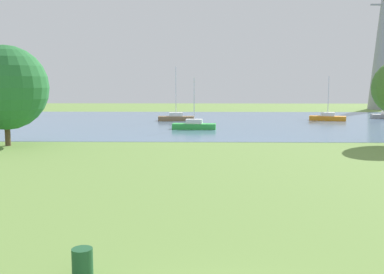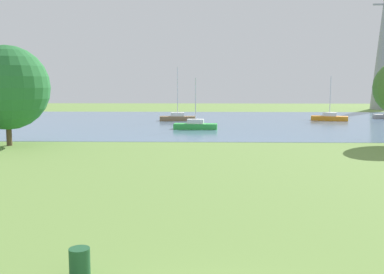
{
  "view_description": "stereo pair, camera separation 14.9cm",
  "coord_description": "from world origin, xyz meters",
  "px_view_note": "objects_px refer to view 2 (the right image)",
  "views": [
    {
      "loc": [
        -0.21,
        -8.56,
        5.18
      ],
      "look_at": [
        -0.73,
        15.62,
        2.22
      ],
      "focal_mm": 41.85,
      "sensor_mm": 36.0,
      "label": 1
    },
    {
      "loc": [
        -0.06,
        -8.56,
        5.18
      ],
      "look_at": [
        -0.73,
        15.62,
        2.22
      ],
      "focal_mm": 41.85,
      "sensor_mm": 36.0,
      "label": 2
    }
  ],
  "objects_px": {
    "sailboat_orange": "(329,117)",
    "tree_east_near": "(7,88)",
    "sailboat_green": "(196,125)",
    "litter_bin": "(80,263)",
    "sailboat_brown": "(178,117)"
  },
  "relations": [
    {
      "from": "litter_bin",
      "to": "tree_east_near",
      "type": "relative_size",
      "value": 0.1
    },
    {
      "from": "sailboat_brown",
      "to": "sailboat_green",
      "type": "height_order",
      "value": "sailboat_brown"
    },
    {
      "from": "sailboat_brown",
      "to": "sailboat_green",
      "type": "relative_size",
      "value": 1.28
    },
    {
      "from": "sailboat_brown",
      "to": "tree_east_near",
      "type": "bearing_deg",
      "value": -117.21
    },
    {
      "from": "tree_east_near",
      "to": "sailboat_orange",
      "type": "bearing_deg",
      "value": 37.15
    },
    {
      "from": "sailboat_green",
      "to": "sailboat_brown",
      "type": "bearing_deg",
      "value": 103.63
    },
    {
      "from": "sailboat_green",
      "to": "tree_east_near",
      "type": "distance_m",
      "value": 20.61
    },
    {
      "from": "sailboat_orange",
      "to": "sailboat_green",
      "type": "bearing_deg",
      "value": -146.89
    },
    {
      "from": "litter_bin",
      "to": "tree_east_near",
      "type": "height_order",
      "value": "tree_east_near"
    },
    {
      "from": "litter_bin",
      "to": "sailboat_brown",
      "type": "height_order",
      "value": "sailboat_brown"
    },
    {
      "from": "sailboat_orange",
      "to": "sailboat_green",
      "type": "distance_m",
      "value": 21.52
    },
    {
      "from": "sailboat_orange",
      "to": "tree_east_near",
      "type": "xyz_separation_m",
      "value": [
        -33.13,
        -25.1,
        4.3
      ]
    },
    {
      "from": "sailboat_green",
      "to": "tree_east_near",
      "type": "xyz_separation_m",
      "value": [
        -15.1,
        -13.34,
        4.3
      ]
    },
    {
      "from": "litter_bin",
      "to": "tree_east_near",
      "type": "xyz_separation_m",
      "value": [
        -12.77,
        24.77,
        4.35
      ]
    },
    {
      "from": "litter_bin",
      "to": "sailboat_brown",
      "type": "relative_size",
      "value": 0.11
    }
  ]
}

